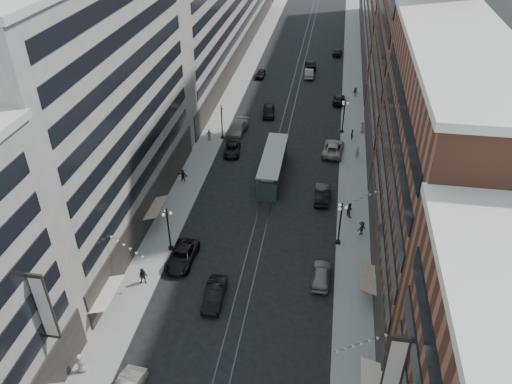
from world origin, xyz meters
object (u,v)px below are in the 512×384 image
Objects in this scene: car_14 at (309,73)px; car_4 at (321,275)px; lamppost_se_mid at (344,115)px; pedestrian_2 at (143,276)px; car_extra_1 at (337,52)px; pedestrian_8 at (357,152)px; lamppost_sw_mid at (222,121)px; pedestrian_9 at (355,92)px; streetcar at (273,167)px; car_7 at (232,149)px; pedestrian_6 at (209,135)px; car_5 at (215,294)px; pedestrian_1 at (81,363)px; car_11 at (333,148)px; pedestrian_7 at (349,210)px; pedestrian_extra_0 at (362,127)px; pedestrian_5 at (183,175)px; lamppost_se_far at (340,222)px; pedestrian_extra_2 at (361,228)px; car_2 at (182,256)px; pedestrian_extra_1 at (352,135)px; car_13 at (269,111)px; car_12 at (339,99)px; lamppost_sw_far at (168,228)px; car_extra_0 at (311,65)px; car_9 at (261,74)px; pedestrian_4 at (366,285)px; car_8 at (238,128)px.

car_4 is at bearing 92.16° from car_14.
pedestrian_2 is (-19.49, -37.65, -1.99)m from lamppost_se_mid.
lamppost_se_mid reaches higher than car_extra_1.
car_4 is at bearing 54.00° from pedestrian_8.
pedestrian_2 is at bearing 26.29° from pedestrian_8.
pedestrian_9 is at bearing 44.41° from lamppost_sw_mid.
streetcar is 8.83m from car_7.
car_5 is at bearing 86.41° from pedestrian_6.
pedestrian_1 reaches higher than car_11.
pedestrian_7 is at bearing -87.05° from lamppost_se_mid.
pedestrian_extra_0 is (4.81, -38.13, 0.40)m from car_extra_1.
car_14 is at bearing 86.44° from pedestrian_5.
lamppost_se_far is 3.88m from pedestrian_extra_2.
car_2 is at bearing 132.55° from car_5.
lamppost_se_mid reaches higher than pedestrian_extra_1.
car_13 is 2.63× the size of pedestrian_extra_0.
car_13 is 1.04× the size of car_extra_1.
car_12 is 2.99× the size of pedestrian_extra_1.
pedestrian_5 is (-2.60, 13.97, -2.06)m from lamppost_sw_far.
pedestrian_1 is 0.41× the size of car_extra_1.
pedestrian_8 reaches higher than car_4.
pedestrian_5 is 0.32× the size of car_extra_0.
lamppost_se_far reaches higher than car_13.
car_2 is at bearing 26.35° from pedestrian_8.
pedestrian_7 is at bearing 25.70° from lamppost_sw_far.
car_9 is 2.36× the size of pedestrian_5.
car_11 is at bearing -100.24° from lamppost_se_mid.
pedestrian_7 is (19.56, 9.41, -2.01)m from lamppost_sw_far.
pedestrian_4 is at bearing 95.49° from car_extra_1.
pedestrian_4 is 33.17m from pedestrian_extra_1.
pedestrian_1 is at bearing -104.27° from car_2.
pedestrian_5 is (-19.38, 16.21, 0.23)m from car_4.
pedestrian_extra_2 is (22.07, 11.69, -0.08)m from pedestrian_2.
pedestrian_extra_0 is at bearing -115.98° from car_11.
car_8 is (-7.21, 12.16, -0.77)m from streetcar.
pedestrian_7 is at bearing 96.83° from car_14.
pedestrian_1 is 11.02m from pedestrian_2.
pedestrian_1 reaches higher than pedestrian_2.
pedestrian_4 is (4.45, -1.15, 0.32)m from car_4.
car_14 is at bearing 67.32° from car_13.
lamppost_se_mid reaches higher than car_11.
car_8 is (1.99, 29.37, -2.25)m from lamppost_sw_far.
car_12 is at bearing 91.15° from lamppost_se_far.
lamppost_se_far is at bearing 16.72° from pedestrian_2.
car_12 is at bearing -117.94° from pedestrian_1.
pedestrian_8 is (23.24, 10.30, 0.02)m from pedestrian_5.
car_8 is at bearing 72.33° from car_extra_1.
car_5 is 2.80× the size of pedestrian_8.
pedestrian_8 is (-0.59, 27.67, -0.07)m from pedestrian_4.
car_14 is (-6.16, 12.01, 0.11)m from car_12.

